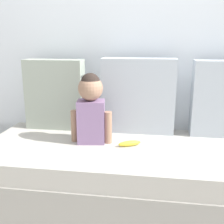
# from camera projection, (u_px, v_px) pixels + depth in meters

# --- Properties ---
(ground_plane) EXTENTS (12.00, 12.00, 0.00)m
(ground_plane) POSITION_uv_depth(u_px,v_px,m) (133.00, 196.00, 2.09)
(ground_plane) COLOR #B2ADA3
(back_wall) EXTENTS (5.46, 0.10, 2.59)m
(back_wall) POSITION_uv_depth(u_px,v_px,m) (141.00, 21.00, 2.30)
(back_wall) COLOR silver
(back_wall) RESTS_ON ground
(couch) EXTENTS (2.26, 0.89, 0.40)m
(couch) POSITION_uv_depth(u_px,v_px,m) (134.00, 172.00, 2.04)
(couch) COLOR #9C978F
(couch) RESTS_ON ground
(throw_pillow_left) EXTENTS (0.49, 0.16, 0.58)m
(throw_pillow_left) POSITION_uv_depth(u_px,v_px,m) (55.00, 94.00, 2.34)
(throw_pillow_left) COLOR #99A393
(throw_pillow_left) RESTS_ON couch
(throw_pillow_center) EXTENTS (0.58, 0.16, 0.60)m
(throw_pillow_center) POSITION_uv_depth(u_px,v_px,m) (138.00, 96.00, 2.24)
(throw_pillow_center) COLOR #B2BCC6
(throw_pillow_center) RESTS_ON couch
(toddler) EXTENTS (0.31, 0.18, 0.51)m
(toddler) POSITION_uv_depth(u_px,v_px,m) (91.00, 107.00, 2.01)
(toddler) COLOR gray
(toddler) RESTS_ON couch
(banana) EXTENTS (0.17, 0.11, 0.04)m
(banana) POSITION_uv_depth(u_px,v_px,m) (129.00, 143.00, 1.99)
(banana) COLOR yellow
(banana) RESTS_ON couch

